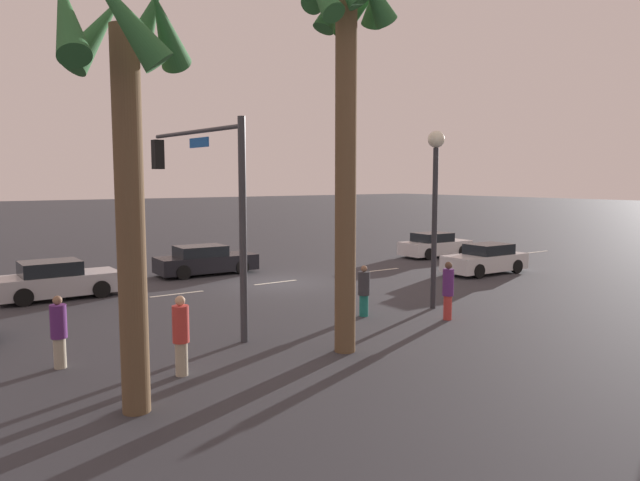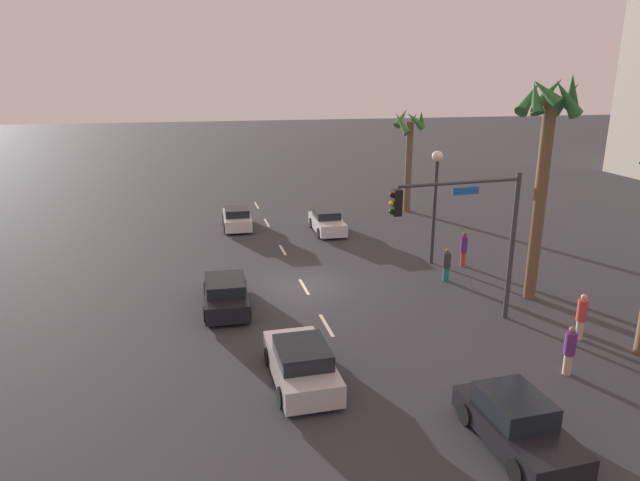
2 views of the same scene
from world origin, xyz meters
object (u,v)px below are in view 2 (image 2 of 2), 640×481
object	(u,v)px
pedestrian_3	(581,316)
palm_tree_1	(409,139)
car_0	(226,293)
car_3	(327,222)
palm_tree_2	(546,142)
traffic_signal	(473,224)
pedestrian_0	(464,248)
car_4	(301,364)
car_2	(517,423)
pedestrian_2	(570,349)
pedestrian_1	(447,264)
car_1	(237,218)
streetlamp	(436,185)

from	to	relation	value
pedestrian_3	palm_tree_1	bearing A→B (deg)	175.64
pedestrian_3	car_0	bearing A→B (deg)	-115.91
car_3	palm_tree_2	distance (m)	15.56
traffic_signal	pedestrian_0	xyz separation A→B (m)	(-6.53, 3.28, -3.14)
car_4	palm_tree_2	distance (m)	13.81
car_2	car_3	world-z (taller)	car_2
car_4	pedestrian_2	bearing A→B (deg)	79.73
pedestrian_1	pedestrian_3	size ratio (longest dim) A/B	0.91
car_2	car_4	size ratio (longest dim) A/B	0.94
palm_tree_1	car_3	bearing A→B (deg)	-59.50
car_1	pedestrian_1	xyz separation A→B (m)	(12.42, 8.93, 0.22)
car_4	palm_tree_2	xyz separation A→B (m)	(-4.67, 11.38, 6.28)
car_4	palm_tree_2	size ratio (longest dim) A/B	0.43
car_1	streetlamp	distance (m)	14.00
car_3	car_4	xyz separation A→B (m)	(17.53, -5.27, 0.01)
streetlamp	pedestrian_3	xyz separation A→B (m)	(9.58, 1.63, -3.24)
pedestrian_0	palm_tree_2	distance (m)	7.61
car_4	traffic_signal	xyz separation A→B (m)	(-2.80, 7.26, 3.46)
traffic_signal	streetlamp	xyz separation A→B (m)	(-7.33, 1.87, 0.08)
car_2	pedestrian_3	xyz separation A→B (m)	(-4.98, 5.83, 0.32)
traffic_signal	pedestrian_2	world-z (taller)	traffic_signal
pedestrian_3	pedestrian_0	bearing A→B (deg)	-178.53
car_4	traffic_signal	size ratio (longest dim) A/B	0.70
car_4	palm_tree_1	size ratio (longest dim) A/B	0.56
traffic_signal	pedestrian_3	world-z (taller)	traffic_signal
pedestrian_1	palm_tree_1	distance (m)	15.37
pedestrian_3	traffic_signal	bearing A→B (deg)	-122.70
pedestrian_0	palm_tree_1	world-z (taller)	palm_tree_1
palm_tree_2	traffic_signal	bearing A→B (deg)	-65.58
pedestrian_1	palm_tree_1	world-z (taller)	palm_tree_1
streetlamp	palm_tree_1	size ratio (longest dim) A/B	0.79
pedestrian_0	traffic_signal	bearing A→B (deg)	-26.67
car_0	pedestrian_3	distance (m)	14.09
car_2	car_3	distance (m)	21.96
car_0	car_2	size ratio (longest dim) A/B	1.16
pedestrian_1	traffic_signal	bearing A→B (deg)	-16.86
streetlamp	pedestrian_2	size ratio (longest dim) A/B	3.49
car_2	traffic_signal	distance (m)	8.35
car_0	pedestrian_1	distance (m)	10.62
car_2	pedestrian_0	xyz separation A→B (m)	(-13.75, 5.61, 0.34)
palm_tree_2	pedestrian_2	bearing A→B (deg)	-23.56
car_3	streetlamp	xyz separation A→B (m)	(7.40, 3.86, 3.55)
car_4	pedestrian_3	bearing A→B (deg)	92.95
palm_tree_2	car_0	bearing A→B (deg)	-98.71
car_0	pedestrian_1	size ratio (longest dim) A/B	2.80
car_4	pedestrian_0	size ratio (longest dim) A/B	2.31
car_1	pedestrian_2	bearing A→B (deg)	22.53
car_2	palm_tree_1	size ratio (longest dim) A/B	0.53
car_3	palm_tree_2	bearing A→B (deg)	25.44
car_4	streetlamp	world-z (taller)	streetlamp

